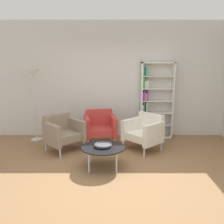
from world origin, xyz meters
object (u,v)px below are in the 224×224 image
armchair_by_bookshelf (145,131)px  armchair_spare_guest (101,126)px  bookshelf_tall (154,102)px  floor_lamp_torchiere (34,81)px  coffee_table_low (104,148)px  decorative_bowl (104,145)px  armchair_near_window (64,132)px

armchair_by_bookshelf → armchair_spare_guest: bearing=-155.6°
armchair_by_bookshelf → armchair_spare_guest: (-0.99, 0.41, 0.00)m
bookshelf_tall → floor_lamp_torchiere: bearing=-175.2°
coffee_table_low → decorative_bowl: 0.06m
armchair_near_window → floor_lamp_torchiere: (-0.80, 0.72, 1.03)m
armchair_spare_guest → floor_lamp_torchiere: bearing=161.5°
armchair_by_bookshelf → coffee_table_low: bearing=-85.8°
armchair_spare_guest → coffee_table_low: bearing=-94.0°
armchair_by_bookshelf → floor_lamp_torchiere: size_ratio=0.55×
armchair_spare_guest → floor_lamp_torchiere: (-1.58, 0.26, 1.03)m
armchair_by_bookshelf → armchair_near_window: bearing=-131.5°
decorative_bowl → armchair_by_bookshelf: (0.87, 0.94, -0.02)m
bookshelf_tall → armchair_near_window: bearing=-155.4°
coffee_table_low → armchair_spare_guest: armchair_spare_guest is taller
bookshelf_tall → armchair_spare_guest: (-1.32, -0.51, -0.50)m
bookshelf_tall → armchair_near_window: 2.37m
armchair_near_window → armchair_spare_guest: bearing=-12.8°
armchair_near_window → bookshelf_tall: bearing=-18.6°
coffee_table_low → armchair_near_window: (-0.91, 0.90, 0.04)m
armchair_spare_guest → armchair_by_bookshelf: bearing=-31.8°
bookshelf_tall → armchair_by_bookshelf: size_ratio=2.00×
bookshelf_tall → coffee_table_low: size_ratio=2.37×
bookshelf_tall → armchair_by_bookshelf: bookshelf_tall is taller
bookshelf_tall → decorative_bowl: 2.27m
coffee_table_low → armchair_near_window: size_ratio=0.84×
decorative_bowl → floor_lamp_torchiere: (-1.70, 1.62, 1.01)m
bookshelf_tall → floor_lamp_torchiere: (-2.91, -0.25, 0.53)m
decorative_bowl → armchair_spare_guest: 1.36m
decorative_bowl → coffee_table_low: bearing=180.0°
armchair_near_window → armchair_by_bookshelf: 1.78m
armchair_near_window → armchair_spare_guest: same height
armchair_by_bookshelf → floor_lamp_torchiere: floor_lamp_torchiere is taller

